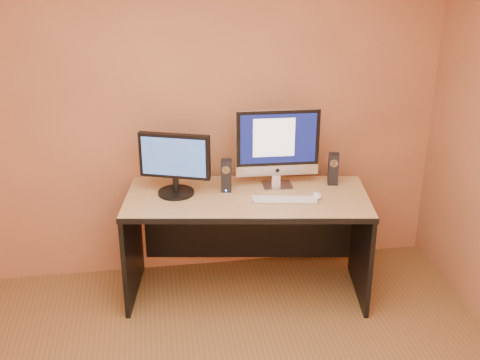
# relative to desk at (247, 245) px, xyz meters

# --- Properties ---
(walls) EXTENTS (4.00, 4.00, 2.60)m
(walls) POSITION_rel_desk_xyz_m (-0.41, -1.52, 0.90)
(walls) COLOR #AB6A45
(walls) RESTS_ON ground
(desk) EXTENTS (1.85, 1.02, 0.81)m
(desk) POSITION_rel_desk_xyz_m (0.00, 0.00, 0.00)
(desk) COLOR tan
(desk) RESTS_ON ground
(imac) EXTENTS (0.63, 0.26, 0.60)m
(imac) POSITION_rel_desk_xyz_m (0.25, 0.14, 0.71)
(imac) COLOR #BCBBC0
(imac) RESTS_ON desk
(second_monitor) EXTENTS (0.58, 0.42, 0.46)m
(second_monitor) POSITION_rel_desk_xyz_m (-0.50, 0.12, 0.63)
(second_monitor) COLOR black
(second_monitor) RESTS_ON desk
(speaker_left) EXTENTS (0.09, 0.09, 0.24)m
(speaker_left) POSITION_rel_desk_xyz_m (-0.13, 0.12, 0.52)
(speaker_left) COLOR black
(speaker_left) RESTS_ON desk
(speaker_right) EXTENTS (0.09, 0.09, 0.24)m
(speaker_right) POSITION_rel_desk_xyz_m (0.68, 0.13, 0.52)
(speaker_right) COLOR black
(speaker_right) RESTS_ON desk
(keyboard) EXTENTS (0.49, 0.21, 0.02)m
(keyboard) POSITION_rel_desk_xyz_m (0.25, -0.13, 0.41)
(keyboard) COLOR #AFB0B4
(keyboard) RESTS_ON desk
(mouse) EXTENTS (0.07, 0.11, 0.04)m
(mouse) POSITION_rel_desk_xyz_m (0.49, -0.11, 0.42)
(mouse) COLOR silver
(mouse) RESTS_ON desk
(cable_a) EXTENTS (0.08, 0.23, 0.01)m
(cable_a) POSITION_rel_desk_xyz_m (0.30, 0.27, 0.41)
(cable_a) COLOR black
(cable_a) RESTS_ON desk
(cable_b) EXTENTS (0.11, 0.18, 0.01)m
(cable_b) POSITION_rel_desk_xyz_m (0.27, 0.29, 0.41)
(cable_b) COLOR black
(cable_b) RESTS_ON desk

